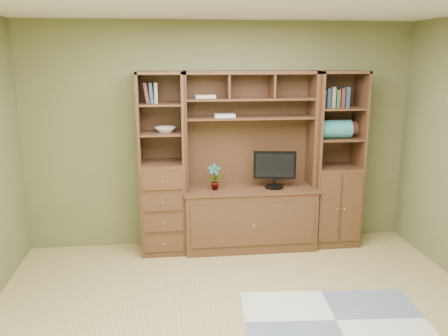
{
  "coord_description": "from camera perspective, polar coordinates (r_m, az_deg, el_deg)",
  "views": [
    {
      "loc": [
        -0.62,
        -3.44,
        2.21
      ],
      "look_at": [
        -0.06,
        1.2,
        1.1
      ],
      "focal_mm": 38.0,
      "sensor_mm": 36.0,
      "label": 1
    }
  ],
  "objects": [
    {
      "name": "room",
      "position": [
        3.62,
        3.22,
        -1.25
      ],
      "size": [
        4.6,
        4.1,
        2.64
      ],
      "color": "tan",
      "rests_on": "ground"
    },
    {
      "name": "center_hutch",
      "position": [
        5.39,
        3.2,
        0.64
      ],
      "size": [
        1.54,
        0.53,
        2.05
      ],
      "primitive_type": "cube",
      "color": "#4B2D1A",
      "rests_on": "ground"
    },
    {
      "name": "left_tower",
      "position": [
        5.35,
        -7.48,
        0.44
      ],
      "size": [
        0.5,
        0.45,
        2.05
      ],
      "primitive_type": "cube",
      "color": "#4B2D1A",
      "rests_on": "ground"
    },
    {
      "name": "right_tower",
      "position": [
        5.7,
        13.33,
        0.98
      ],
      "size": [
        0.55,
        0.45,
        2.05
      ],
      "primitive_type": "cube",
      "color": "#4B2D1A",
      "rests_on": "ground"
    },
    {
      "name": "rug",
      "position": [
        4.36,
        13.29,
        -17.43
      ],
      "size": [
        1.64,
        1.16,
        0.01
      ],
      "primitive_type": "cube",
      "rotation": [
        0.0,
        0.0,
        -0.08
      ],
      "color": "#9FA3A4",
      "rests_on": "ground"
    },
    {
      "name": "monitor",
      "position": [
        5.41,
        6.13,
        0.63
      ],
      "size": [
        0.51,
        0.29,
        0.59
      ],
      "primitive_type": "cube",
      "rotation": [
        0.0,
        0.0,
        -0.16
      ],
      "color": "black",
      "rests_on": "center_hutch"
    },
    {
      "name": "orchid",
      "position": [
        5.34,
        -1.16,
        -1.08
      ],
      "size": [
        0.16,
        0.11,
        0.3
      ],
      "primitive_type": "imported",
      "color": "#9A5F34",
      "rests_on": "center_hutch"
    },
    {
      "name": "magazines",
      "position": [
        5.35,
        0.06,
        6.35
      ],
      "size": [
        0.23,
        0.17,
        0.03
      ],
      "primitive_type": "cube",
      "color": "beige",
      "rests_on": "center_hutch"
    },
    {
      "name": "bowl",
      "position": [
        5.28,
        -7.09,
        4.61
      ],
      "size": [
        0.23,
        0.23,
        0.06
      ],
      "primitive_type": "imported",
      "color": "white",
      "rests_on": "left_tower"
    },
    {
      "name": "blanket_teal",
      "position": [
        5.57,
        13.2,
        4.58
      ],
      "size": [
        0.36,
        0.21,
        0.21
      ],
      "primitive_type": "cube",
      "color": "teal",
      "rests_on": "right_tower"
    },
    {
      "name": "blanket_red",
      "position": [
        5.75,
        14.36,
        4.61
      ],
      "size": [
        0.31,
        0.17,
        0.17
      ],
      "primitive_type": "cube",
      "color": "brown",
      "rests_on": "right_tower"
    }
  ]
}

